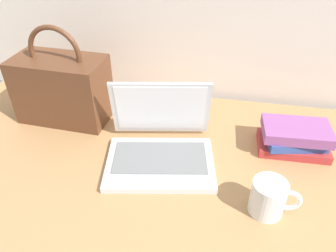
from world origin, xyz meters
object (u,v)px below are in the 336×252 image
(laptop, at_px, (160,144))
(book_stack, at_px, (294,138))
(handbag, at_px, (62,88))
(coffee_mug, at_px, (269,197))

(laptop, bearing_deg, book_stack, 15.28)
(laptop, xyz_separation_m, handbag, (-0.37, 0.15, 0.07))
(handbag, bearing_deg, book_stack, -2.97)
(coffee_mug, bearing_deg, laptop, 152.72)
(laptop, bearing_deg, handbag, 158.10)
(laptop, bearing_deg, coffee_mug, -27.28)
(coffee_mug, xyz_separation_m, handbag, (-0.67, 0.30, 0.07))
(laptop, distance_m, handbag, 0.40)
(coffee_mug, relative_size, handbag, 0.37)
(handbag, height_order, book_stack, handbag)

